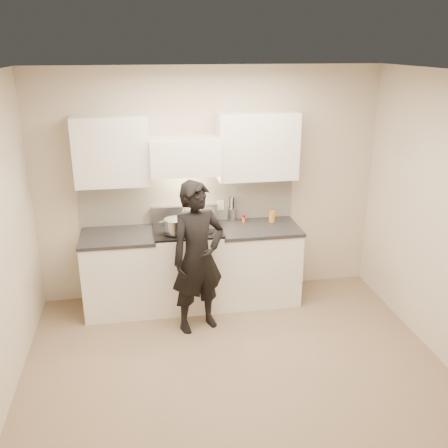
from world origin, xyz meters
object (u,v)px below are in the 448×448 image
(counter_right, at_px, (258,262))
(wok, at_px, (198,214))
(person, at_px, (198,258))
(stove, at_px, (188,266))
(utensil_crock, at_px, (232,214))

(counter_right, relative_size, wok, 2.01)
(wok, bearing_deg, person, -97.61)
(stove, relative_size, person, 0.59)
(wok, height_order, utensil_crock, wok)
(stove, height_order, counter_right, stove)
(utensil_crock, bearing_deg, person, -122.83)
(counter_right, distance_m, person, 1.02)
(utensil_crock, xyz_separation_m, person, (-0.51, -0.79, -0.19))
(counter_right, distance_m, wok, 0.92)
(stove, xyz_separation_m, wok, (0.14, 0.14, 0.58))
(counter_right, bearing_deg, stove, -180.00)
(wok, bearing_deg, utensil_crock, 13.58)
(wok, bearing_deg, counter_right, -11.85)
(stove, height_order, person, person)
(stove, height_order, wok, wok)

